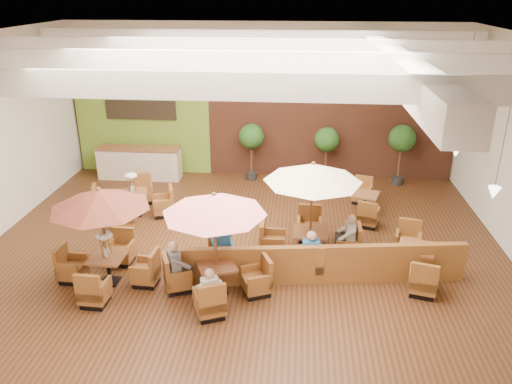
# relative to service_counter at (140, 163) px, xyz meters

# --- Properties ---
(room) EXTENTS (14.04, 14.00, 5.52)m
(room) POSITION_rel_service_counter_xyz_m (4.65, -3.88, 3.05)
(room) COLOR #381E0F
(room) RESTS_ON ground
(service_counter) EXTENTS (3.00, 0.75, 1.18)m
(service_counter) POSITION_rel_service_counter_xyz_m (0.00, 0.00, 0.00)
(service_counter) COLOR beige
(service_counter) RESTS_ON ground
(booth_divider) EXTENTS (7.04, 1.11, 0.98)m
(booth_divider) POSITION_rel_service_counter_xyz_m (6.35, -6.52, -0.09)
(booth_divider) COLOR brown
(booth_divider) RESTS_ON ground
(table_0) EXTENTS (2.42, 2.42, 2.47)m
(table_0) POSITION_rel_service_counter_xyz_m (1.38, -6.95, 1.10)
(table_0) COLOR brown
(table_0) RESTS_ON ground
(table_1) EXTENTS (2.63, 2.63, 2.52)m
(table_1) POSITION_rel_service_counter_xyz_m (4.01, -7.13, 1.14)
(table_1) COLOR brown
(table_1) RESTS_ON ground
(table_2) EXTENTS (2.58, 2.58, 2.66)m
(table_2) POSITION_rel_service_counter_xyz_m (6.17, -5.33, 1.22)
(table_2) COLOR brown
(table_2) RESTS_ON ground
(table_3) EXTENTS (2.64, 2.64, 1.52)m
(table_3) POSITION_rel_service_counter_xyz_m (0.77, -3.15, -0.16)
(table_3) COLOR brown
(table_3) RESTS_ON ground
(table_4) EXTENTS (1.00, 2.58, 0.92)m
(table_4) POSITION_rel_service_counter_xyz_m (8.74, -5.88, -0.23)
(table_4) COLOR brown
(table_4) RESTS_ON ground
(table_5) EXTENTS (0.98, 2.44, 0.87)m
(table_5) POSITION_rel_service_counter_xyz_m (7.90, -2.48, -0.25)
(table_5) COLOR brown
(table_5) RESTS_ON ground
(topiary_0) EXTENTS (0.90, 0.90, 2.09)m
(topiary_0) POSITION_rel_service_counter_xyz_m (4.11, 0.20, 0.97)
(topiary_0) COLOR black
(topiary_0) RESTS_ON ground
(topiary_1) EXTENTS (0.87, 0.87, 2.03)m
(topiary_1) POSITION_rel_service_counter_xyz_m (6.78, 0.20, 0.93)
(topiary_1) COLOR black
(topiary_1) RESTS_ON ground
(topiary_2) EXTENTS (0.94, 0.94, 2.18)m
(topiary_2) POSITION_rel_service_counter_xyz_m (9.37, 0.20, 1.04)
(topiary_2) COLOR black
(topiary_2) RESTS_ON ground
(diner_0) EXTENTS (0.41, 0.39, 0.73)m
(diner_0) POSITION_rel_service_counter_xyz_m (4.01, -8.05, 0.15)
(diner_0) COLOR silver
(diner_0) RESTS_ON ground
(diner_1) EXTENTS (0.43, 0.42, 0.77)m
(diner_1) POSITION_rel_service_counter_xyz_m (4.01, -6.21, 0.16)
(diner_1) COLOR #2564A2
(diner_1) RESTS_ON ground
(diner_2) EXTENTS (0.45, 0.46, 0.83)m
(diner_2) POSITION_rel_service_counter_xyz_m (3.09, -7.13, 0.19)
(diner_2) COLOR slate
(diner_2) RESTS_ON ground
(diner_3) EXTENTS (0.42, 0.35, 0.82)m
(diner_3) POSITION_rel_service_counter_xyz_m (6.17, -6.30, 0.18)
(diner_3) COLOR #2564A2
(diner_3) RESTS_ON ground
(diner_4) EXTENTS (0.31, 0.40, 0.81)m
(diner_4) POSITION_rel_service_counter_xyz_m (7.14, -5.33, 0.18)
(diner_4) COLOR silver
(diner_4) RESTS_ON ground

